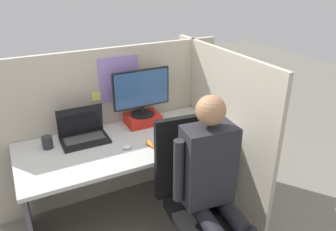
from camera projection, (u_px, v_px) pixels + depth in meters
name	position (u px, v px, depth m)	size (l,w,h in m)	color
cubicle_panel_back	(110.00, 126.00, 2.97)	(2.17, 0.05, 1.42)	#B7AD99
cubicle_panel_right	(219.00, 128.00, 2.93)	(0.04, 1.43, 1.42)	#B7AD99
desk	(126.00, 160.00, 2.70)	(1.67, 0.77, 0.75)	#B7B7B2
paper_box	(143.00, 119.00, 2.91)	(0.29, 0.22, 0.09)	red
monitor	(142.00, 91.00, 2.81)	(0.51, 0.21, 0.41)	black
laptop	(84.00, 134.00, 2.63)	(0.37, 0.25, 0.27)	black
mouse	(127.00, 147.00, 2.52)	(0.07, 0.05, 0.03)	silver
stapler	(212.00, 123.00, 2.88)	(0.04, 0.14, 0.05)	#2D2D33
carrot_toy	(151.00, 145.00, 2.53)	(0.04, 0.13, 0.04)	orange
office_chair	(195.00, 193.00, 2.35)	(0.53, 0.59, 1.09)	black
person	(213.00, 180.00, 2.13)	(0.48, 0.49, 1.33)	black
pen_cup	(47.00, 142.00, 2.52)	(0.08, 0.08, 0.10)	#28282D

